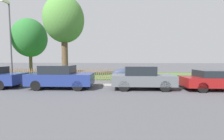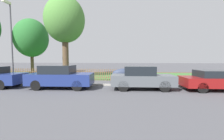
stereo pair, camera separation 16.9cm
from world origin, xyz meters
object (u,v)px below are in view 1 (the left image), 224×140
parked_car_red_compact (142,78)px  parked_car_white_van (217,80)px  parked_car_navy_estate (61,77)px  tree_behind_motorcycle (30,38)px  covered_motorcycle (124,74)px  tree_mid_park (64,20)px  street_lamp (9,33)px

parked_car_red_compact → parked_car_white_van: bearing=-1.2°
parked_car_navy_estate → tree_behind_motorcycle: size_ratio=0.61×
parked_car_white_van → tree_behind_motorcycle: tree_behind_motorcycle is taller
parked_car_red_compact → tree_behind_motorcycle: (-12.93, 8.43, 3.83)m
parked_car_navy_estate → parked_car_white_van: size_ratio=0.95×
parked_car_navy_estate → parked_car_white_van: 10.10m
parked_car_red_compact → covered_motorcycle: 2.96m
parked_car_navy_estate → tree_behind_motorcycle: (-7.54, 8.53, 3.81)m
parked_car_red_compact → parked_car_white_van: 4.71m
covered_motorcycle → tree_mid_park: tree_mid_park is taller
parked_car_navy_estate → tree_behind_motorcycle: tree_behind_motorcycle is taller
parked_car_white_van → tree_behind_motorcycle: 19.93m
parked_car_navy_estate → tree_mid_park: tree_mid_park is taller
street_lamp → tree_mid_park: bearing=50.6°
covered_motorcycle → tree_behind_motorcycle: tree_behind_motorcycle is taller
tree_behind_motorcycle → parked_car_navy_estate: bearing=-48.5°
tree_mid_park → street_lamp: size_ratio=1.28×
tree_behind_motorcycle → tree_mid_park: (5.67, -3.02, 1.32)m
parked_car_white_van → street_lamp: 15.47m
parked_car_navy_estate → parked_car_red_compact: (5.39, 0.10, -0.02)m
parked_car_white_van → covered_motorcycle: parked_car_white_van is taller
tree_behind_motorcycle → parked_car_white_van: bearing=-25.4°
tree_mid_park → street_lamp: 5.15m
parked_car_navy_estate → parked_car_red_compact: size_ratio=1.06×
parked_car_red_compact → tree_behind_motorcycle: bearing=145.2°
parked_car_white_van → parked_car_navy_estate: bearing=178.9°
tree_mid_park → tree_behind_motorcycle: bearing=151.9°
parked_car_white_van → tree_mid_park: size_ratio=0.53×
parked_car_navy_estate → covered_motorcycle: (4.27, 2.84, -0.07)m
parked_car_navy_estate → street_lamp: bearing=157.6°
parked_car_white_van → street_lamp: size_ratio=0.69×
parked_car_navy_estate → tree_mid_park: bearing=106.6°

